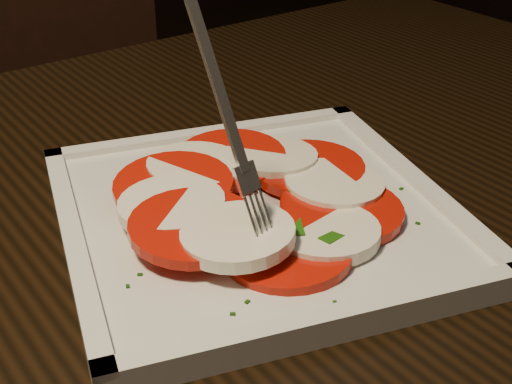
{
  "coord_description": "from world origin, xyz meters",
  "views": [
    {
      "loc": [
        -0.04,
        -0.42,
        1.06
      ],
      "look_at": [
        0.19,
        -0.0,
        0.78
      ],
      "focal_mm": 50.0,
      "sensor_mm": 36.0,
      "label": 1
    }
  ],
  "objects_px": {
    "chair": "(54,110)",
    "fork": "(219,116)",
    "plate": "(256,217)",
    "table": "(241,279)"
  },
  "relations": [
    {
      "from": "chair",
      "to": "fork",
      "type": "distance_m",
      "value": 0.91
    },
    {
      "from": "plate",
      "to": "fork",
      "type": "xyz_separation_m",
      "value": [
        -0.04,
        -0.02,
        0.11
      ]
    },
    {
      "from": "table",
      "to": "fork",
      "type": "height_order",
      "value": "fork"
    },
    {
      "from": "table",
      "to": "plate",
      "type": "height_order",
      "value": "plate"
    },
    {
      "from": "chair",
      "to": "fork",
      "type": "height_order",
      "value": "fork"
    },
    {
      "from": "plate",
      "to": "chair",
      "type": "bearing_deg",
      "value": 88.24
    },
    {
      "from": "chair",
      "to": "plate",
      "type": "bearing_deg",
      "value": -78.83
    },
    {
      "from": "chair",
      "to": "fork",
      "type": "bearing_deg",
      "value": -81.59
    },
    {
      "from": "chair",
      "to": "plate",
      "type": "distance_m",
      "value": 0.85
    },
    {
      "from": "table",
      "to": "plate",
      "type": "bearing_deg",
      "value": -105.45
    }
  ]
}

